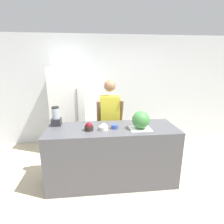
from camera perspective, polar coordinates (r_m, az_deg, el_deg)
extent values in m
plane|color=beige|center=(2.97, 0.90, -25.23)|extent=(14.00, 14.00, 0.00)
cube|color=silver|center=(4.35, -2.32, 6.97)|extent=(8.00, 0.06, 2.60)
cube|color=#4C4C51|center=(3.00, 0.08, -13.72)|extent=(2.07, 0.73, 0.95)
cube|color=white|center=(4.06, -13.68, 0.79)|extent=(0.73, 0.69, 1.89)
cylinder|color=gray|center=(3.64, -11.16, 2.35)|extent=(0.02, 0.02, 0.66)
cube|color=#333338|center=(3.60, -0.68, -9.90)|extent=(0.27, 0.18, 0.79)
cube|color=gold|center=(3.37, -0.72, 0.57)|extent=(0.37, 0.22, 0.56)
sphere|color=#936B4C|center=(3.28, -0.74, 8.55)|extent=(0.21, 0.21, 0.21)
cylinder|color=#936B4C|center=(3.32, -4.40, 0.13)|extent=(0.07, 0.23, 0.47)
cylinder|color=#936B4C|center=(3.36, 3.05, 0.34)|extent=(0.07, 0.23, 0.47)
cube|color=white|center=(2.77, 9.14, -5.37)|extent=(0.33, 0.28, 0.01)
sphere|color=#3D7F3D|center=(2.73, 9.41, -2.56)|extent=(0.27, 0.27, 0.27)
cylinder|color=#2D231E|center=(2.70, -7.53, -5.22)|extent=(0.14, 0.14, 0.07)
sphere|color=maroon|center=(2.69, -7.56, -4.51)|extent=(0.11, 0.11, 0.11)
cylinder|color=white|center=(2.70, -2.75, -5.26)|extent=(0.13, 0.13, 0.06)
sphere|color=white|center=(2.69, -2.76, -4.66)|extent=(0.10, 0.10, 0.10)
cylinder|color=#334C9E|center=(2.76, 0.86, -4.77)|extent=(0.11, 0.11, 0.06)
cube|color=#28282D|center=(3.02, -17.69, -3.09)|extent=(0.15, 0.15, 0.12)
cylinder|color=#99A3AD|center=(2.98, -17.91, -0.41)|extent=(0.12, 0.12, 0.17)
cylinder|color=black|center=(2.96, -18.07, 1.43)|extent=(0.12, 0.12, 0.02)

